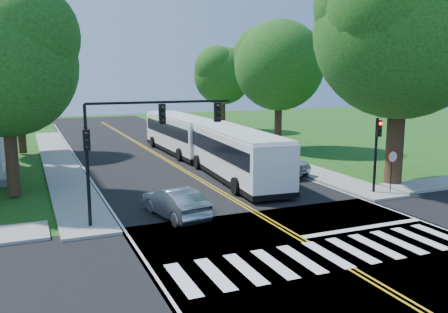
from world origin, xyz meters
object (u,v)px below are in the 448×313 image
signal_ne (377,145)px  hatchback (175,203)px  bus_lead (235,153)px  bus_follow (180,133)px  dark_sedan (237,152)px  signal_nw (138,132)px  suv (275,164)px

signal_ne → hatchback: size_ratio=0.96×
signal_ne → bus_lead: (-5.95, 6.95, -1.16)m
signal_ne → bus_follow: bearing=107.4°
signal_ne → dark_sedan: (-2.53, 14.11, -2.35)m
signal_nw → hatchback: 4.03m
signal_ne → suv: bearing=109.3°
signal_nw → signal_ne: size_ratio=1.62×
suv → bus_follow: bearing=-85.9°
signal_nw → bus_lead: size_ratio=0.54×
bus_follow → dark_sedan: bus_follow is taller
bus_lead → bus_follow: bus_lead is taller
suv → bus_lead: bearing=-3.3°
dark_sedan → bus_follow: bearing=-56.6°
signal_ne → bus_lead: bearing=130.5°
signal_ne → bus_lead: size_ratio=0.33×
signal_nw → hatchback: signal_nw is taller
suv → dark_sedan: size_ratio=1.28×
bus_lead → suv: size_ratio=2.50×
hatchback → suv: size_ratio=0.87×
signal_nw → dark_sedan: signal_nw is taller
signal_nw → bus_follow: 20.87m
signal_nw → suv: bearing=33.1°
bus_follow → hatchback: bus_follow is taller
hatchback → dark_sedan: size_ratio=1.11×
signal_ne → suv: (-2.62, 7.46, -2.22)m
hatchback → signal_ne: bearing=168.8°
signal_ne → bus_follow: signal_ne is taller
signal_ne → hatchback: 12.47m
signal_ne → suv: 8.21m
dark_sedan → signal_nw: bearing=49.5°
signal_nw → bus_follow: size_ratio=0.55×
signal_nw → signal_ne: bearing=0.0°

